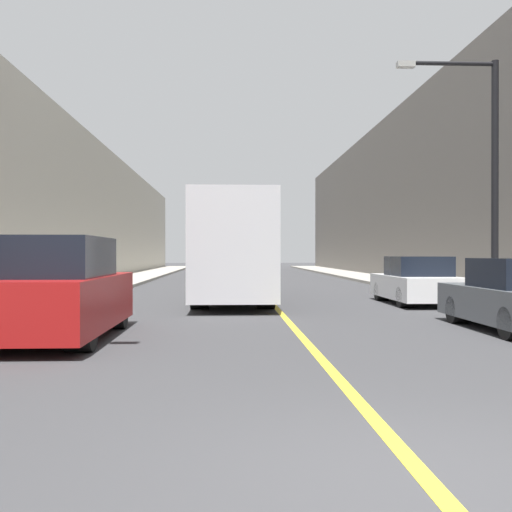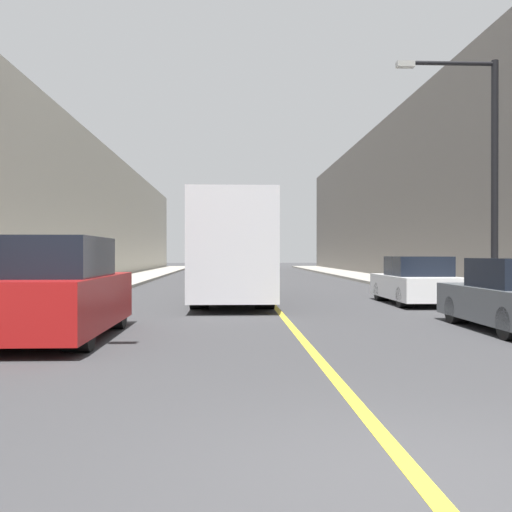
% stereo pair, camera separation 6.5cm
% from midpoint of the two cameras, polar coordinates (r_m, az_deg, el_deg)
% --- Properties ---
extents(ground_plane, '(200.00, 200.00, 0.00)m').
position_cam_midpoint_polar(ground_plane, '(4.55, 16.02, -20.30)').
color(ground_plane, '#38383A').
extents(sidewalk_left, '(2.93, 72.00, 0.15)m').
position_cam_midpoint_polar(sidewalk_left, '(34.59, -12.54, -2.30)').
color(sidewalk_left, '#9E998E').
rests_on(sidewalk_left, ground).
extents(sidewalk_right, '(2.93, 72.00, 0.15)m').
position_cam_midpoint_polar(sidewalk_right, '(35.16, 11.71, -2.26)').
color(sidewalk_right, '#9E998E').
rests_on(sidewalk_right, ground).
extents(building_row_left, '(4.00, 72.00, 8.07)m').
position_cam_midpoint_polar(building_row_left, '(35.40, -18.09, 4.16)').
color(building_row_left, '#B7B2A3').
rests_on(building_row_left, ground).
extents(building_row_right, '(4.00, 72.00, 10.50)m').
position_cam_midpoint_polar(building_row_right, '(36.32, 17.05, 5.98)').
color(building_row_right, '#66605B').
rests_on(building_row_right, ground).
extents(road_center_line, '(0.16, 72.00, 0.01)m').
position_cam_midpoint_polar(road_center_line, '(34.10, -0.31, -2.45)').
color(road_center_line, gold).
rests_on(road_center_line, ground).
extents(bus, '(2.42, 10.54, 3.36)m').
position_cam_midpoint_polar(bus, '(20.53, -2.38, 0.77)').
color(bus, silver).
rests_on(bus, ground).
extents(parked_suv_left, '(2.03, 4.82, 1.90)m').
position_cam_midpoint_polar(parked_suv_left, '(11.71, -18.66, -3.28)').
color(parked_suv_left, maroon).
rests_on(parked_suv_left, ground).
extents(car_right_mid, '(1.88, 4.38, 1.51)m').
position_cam_midpoint_polar(car_right_mid, '(19.58, 14.94, -2.46)').
color(car_right_mid, silver).
rests_on(car_right_mid, ground).
extents(street_lamp_right, '(2.92, 0.24, 6.92)m').
position_cam_midpoint_polar(street_lamp_right, '(18.35, 20.87, 8.31)').
color(street_lamp_right, black).
rests_on(street_lamp_right, sidewalk_right).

